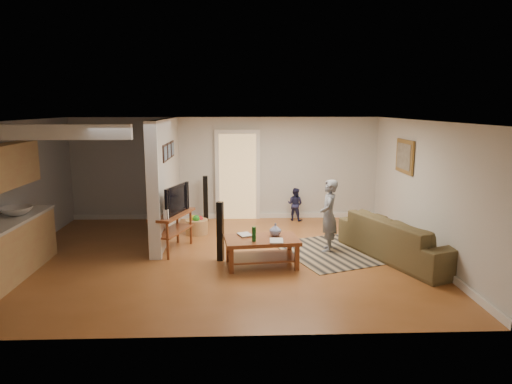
% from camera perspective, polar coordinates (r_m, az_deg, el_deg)
% --- Properties ---
extents(ground, '(7.50, 7.50, 0.00)m').
position_cam_1_polar(ground, '(8.59, -4.30, -8.06)').
color(ground, brown).
rests_on(ground, ground).
extents(room_shell, '(7.54, 6.02, 2.52)m').
position_cam_1_polar(room_shell, '(8.77, -11.31, 1.96)').
color(room_shell, beige).
rests_on(room_shell, ground).
extents(area_rug, '(3.27, 2.83, 0.01)m').
position_cam_1_polar(area_rug, '(9.22, 12.18, -6.91)').
color(area_rug, black).
rests_on(area_rug, ground).
extents(sofa, '(1.89, 2.79, 0.76)m').
position_cam_1_polar(sofa, '(8.89, 17.63, -7.88)').
color(sofa, '#423E21').
rests_on(sofa, ground).
extents(coffee_table, '(1.34, 0.87, 0.75)m').
position_cam_1_polar(coffee_table, '(7.99, 0.83, -6.53)').
color(coffee_table, brown).
rests_on(coffee_table, ground).
extents(tv_console, '(0.79, 1.26, 1.02)m').
position_cam_1_polar(tv_console, '(8.86, -10.37, -3.07)').
color(tv_console, brown).
rests_on(tv_console, ground).
extents(speaker_left, '(0.13, 0.13, 1.08)m').
position_cam_1_polar(speaker_left, '(8.24, -4.49, -4.93)').
color(speaker_left, black).
rests_on(speaker_left, ground).
extents(speaker_right, '(0.11, 0.11, 1.11)m').
position_cam_1_polar(speaker_right, '(11.08, -6.31, -0.84)').
color(speaker_right, black).
rests_on(speaker_right, ground).
extents(toy_basket, '(0.49, 0.49, 0.44)m').
position_cam_1_polar(toy_basket, '(10.08, -7.42, -4.21)').
color(toy_basket, '#A47A47').
rests_on(toy_basket, ground).
extents(child, '(0.43, 0.57, 1.39)m').
position_cam_1_polar(child, '(9.02, 8.93, -7.23)').
color(child, slate).
rests_on(child, ground).
extents(toddler, '(0.49, 0.46, 0.81)m').
position_cam_1_polar(toddler, '(11.26, 4.88, -3.54)').
color(toddler, '#212144').
rests_on(toddler, ground).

